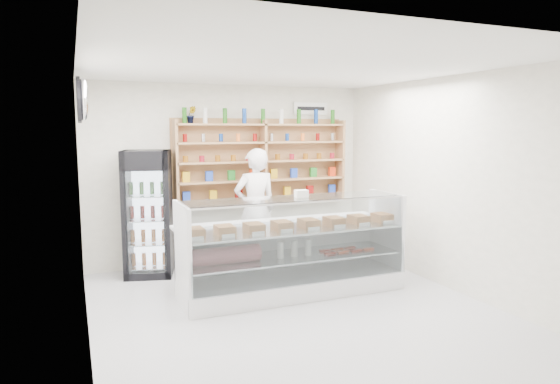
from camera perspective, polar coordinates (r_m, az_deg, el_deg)
name	(u,v)px	position (r m, az deg, el deg)	size (l,w,h in m)	color
room	(295,192)	(5.67, 1.74, -0.01)	(5.00, 5.00, 5.00)	#AFAEB3
display_counter	(292,267)	(6.50, 1.40, -8.53)	(2.88, 0.86, 1.25)	white
shop_worker	(255,209)	(7.55, -2.85, -1.92)	(0.67, 0.44, 1.83)	white
drinks_cooler	(148,213)	(7.42, -14.83, -2.35)	(0.79, 0.78, 1.81)	black
wall_shelving	(263,162)	(7.99, -1.93, 3.50)	(2.84, 0.28, 1.33)	#A3754D
potted_plant	(191,115)	(7.65, -10.10, 8.69)	(0.14, 0.11, 0.26)	#1E6626
security_mirror	(83,100)	(6.33, -21.56, 9.77)	(0.15, 0.50, 0.50)	silver
wall_sign	(311,109)	(8.46, 3.52, 9.50)	(0.62, 0.03, 0.20)	white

